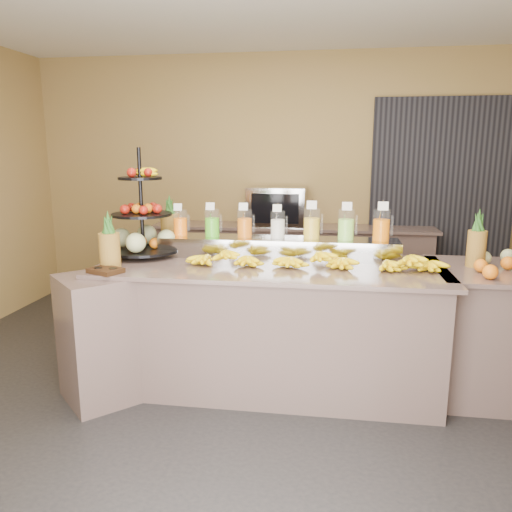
% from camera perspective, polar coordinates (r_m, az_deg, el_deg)
% --- Properties ---
extents(ground, '(6.00, 6.00, 0.00)m').
position_cam_1_polar(ground, '(3.69, 0.98, -16.31)').
color(ground, black).
rests_on(ground, ground).
extents(room_envelope, '(6.04, 5.02, 2.82)m').
position_cam_1_polar(room_envelope, '(4.01, 5.34, 13.79)').
color(room_envelope, olive).
rests_on(room_envelope, ground).
extents(buffet_counter, '(2.75, 1.25, 0.93)m').
position_cam_1_polar(buffet_counter, '(3.75, -0.23, -8.02)').
color(buffet_counter, gray).
rests_on(buffet_counter, ground).
extents(right_counter, '(1.08, 0.88, 0.93)m').
position_cam_1_polar(right_counter, '(4.04, 26.72, -7.79)').
color(right_counter, gray).
rests_on(right_counter, ground).
extents(back_ledge, '(3.10, 0.55, 0.93)m').
position_cam_1_polar(back_ledge, '(5.63, 4.04, -1.17)').
color(back_ledge, gray).
rests_on(back_ledge, ground).
extents(pitcher_tray, '(1.85, 0.30, 0.15)m').
position_cam_1_polar(pitcher_tray, '(3.89, 2.48, 0.98)').
color(pitcher_tray, gray).
rests_on(pitcher_tray, buffet_counter).
extents(juice_pitcher_orange_a, '(0.11, 0.12, 0.27)m').
position_cam_1_polar(juice_pitcher_orange_a, '(4.02, -8.65, 3.62)').
color(juice_pitcher_orange_a, silver).
rests_on(juice_pitcher_orange_a, pitcher_tray).
extents(juice_pitcher_green, '(0.12, 0.12, 0.28)m').
position_cam_1_polar(juice_pitcher_green, '(3.95, -5.03, 3.63)').
color(juice_pitcher_green, silver).
rests_on(juice_pitcher_green, pitcher_tray).
extents(juice_pitcher_orange_b, '(0.12, 0.12, 0.29)m').
position_cam_1_polar(juice_pitcher_orange_b, '(3.90, -1.31, 3.57)').
color(juice_pitcher_orange_b, silver).
rests_on(juice_pitcher_orange_b, pitcher_tray).
extents(juice_pitcher_milk, '(0.11, 0.12, 0.28)m').
position_cam_1_polar(juice_pitcher_milk, '(3.86, 2.50, 3.44)').
color(juice_pitcher_milk, silver).
rests_on(juice_pitcher_milk, pitcher_tray).
extents(juice_pitcher_lemon, '(0.13, 0.13, 0.31)m').
position_cam_1_polar(juice_pitcher_lemon, '(3.84, 6.37, 3.50)').
color(juice_pitcher_lemon, silver).
rests_on(juice_pitcher_lemon, pitcher_tray).
extents(juice_pitcher_lime, '(0.13, 0.13, 0.30)m').
position_cam_1_polar(juice_pitcher_lime, '(3.84, 10.25, 3.35)').
color(juice_pitcher_lime, silver).
rests_on(juice_pitcher_lime, pitcher_tray).
extents(juice_pitcher_orange_c, '(0.13, 0.13, 0.31)m').
position_cam_1_polar(juice_pitcher_orange_c, '(3.86, 14.12, 3.24)').
color(juice_pitcher_orange_c, silver).
rests_on(juice_pitcher_orange_c, pitcher_tray).
extents(banana_heap, '(1.85, 0.17, 0.15)m').
position_cam_1_polar(banana_heap, '(3.58, 6.95, -0.26)').
color(banana_heap, yellow).
rests_on(banana_heap, buffet_counter).
extents(fruit_stand, '(0.76, 0.76, 0.84)m').
position_cam_1_polar(fruit_stand, '(4.01, -12.35, 3.08)').
color(fruit_stand, black).
rests_on(fruit_stand, buffet_counter).
extents(condiment_caddy, '(0.26, 0.24, 0.03)m').
position_cam_1_polar(condiment_caddy, '(3.54, -16.81, -1.60)').
color(condiment_caddy, black).
rests_on(condiment_caddy, buffet_counter).
extents(pineapple_left_a, '(0.15, 0.15, 0.41)m').
position_cam_1_polar(pineapple_left_a, '(3.66, -16.40, 1.04)').
color(pineapple_left_a, brown).
rests_on(pineapple_left_a, buffet_counter).
extents(pineapple_left_b, '(0.16, 0.16, 0.46)m').
position_cam_1_polar(pineapple_left_b, '(4.28, -9.77, 3.20)').
color(pineapple_left_b, brown).
rests_on(pineapple_left_b, buffet_counter).
extents(right_fruit_pile, '(0.49, 0.47, 0.26)m').
position_cam_1_polar(right_fruit_pile, '(3.79, 26.71, -0.49)').
color(right_fruit_pile, brown).
rests_on(right_fruit_pile, right_counter).
extents(oven_warmer, '(0.64, 0.46, 0.42)m').
position_cam_1_polar(oven_warmer, '(5.53, 2.45, 5.70)').
color(oven_warmer, gray).
rests_on(oven_warmer, back_ledge).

